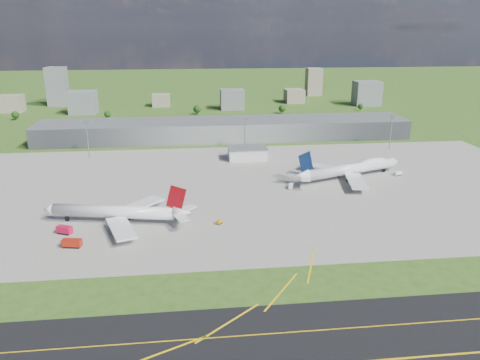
{
  "coord_description": "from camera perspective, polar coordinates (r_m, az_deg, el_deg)",
  "views": [
    {
      "loc": [
        -30.61,
        -212.11,
        87.56
      ],
      "look_at": [
        -3.43,
        26.49,
        9.0
      ],
      "focal_mm": 35.0,
      "sensor_mm": 36.0,
      "label": 1
    }
  ],
  "objects": [
    {
      "name": "tree_far_e",
      "position": [
        538.84,
        14.47,
        8.69
      ],
      "size": [
        6.3,
        6.3,
        7.7
      ],
      "color": "#382314",
      "rests_on": "ground"
    },
    {
      "name": "bldg_ce",
      "position": [
        582.54,
        6.62,
        10.15
      ],
      "size": [
        22.0,
        24.0,
        16.0
      ],
      "primitive_type": "cube",
      "color": "gray",
      "rests_on": "ground"
    },
    {
      "name": "bldg_tall_e",
      "position": [
        648.82,
        8.97,
        11.75
      ],
      "size": [
        20.0,
        18.0,
        36.0
      ],
      "primitive_type": "cube",
      "color": "gray",
      "rests_on": "ground"
    },
    {
      "name": "airliner_blue_quad",
      "position": [
        292.28,
        13.46,
        1.34
      ],
      "size": [
        75.61,
        57.79,
        20.44
      ],
      "rotation": [
        0.0,
        0.0,
        0.35
      ],
      "color": "white",
      "rests_on": "ground"
    },
    {
      "name": "tug_yellow",
      "position": [
        219.45,
        -2.56,
        -5.17
      ],
      "size": [
        3.51,
        3.73,
        1.66
      ],
      "rotation": [
        0.0,
        0.0,
        0.9
      ],
      "color": "orange",
      "rests_on": "ground"
    },
    {
      "name": "tree_far_w",
      "position": [
        517.6,
        -25.72,
        7.18
      ],
      "size": [
        7.2,
        7.2,
        8.8
      ],
      "color": "#382314",
      "rests_on": "ground"
    },
    {
      "name": "van_white_far",
      "position": [
        306.01,
        18.7,
        0.75
      ],
      "size": [
        5.15,
        3.44,
        2.45
      ],
      "rotation": [
        0.0,
        0.0,
        0.28
      ],
      "color": "white",
      "rests_on": "ground"
    },
    {
      "name": "bldg_cw",
      "position": [
        558.73,
        -9.58,
        9.58
      ],
      "size": [
        20.0,
        18.0,
        14.0
      ],
      "primitive_type": "cube",
      "color": "gray",
      "rests_on": "ground"
    },
    {
      "name": "bldg_w",
      "position": [
        529.09,
        -18.6,
        8.97
      ],
      "size": [
        28.0,
        22.0,
        24.0
      ],
      "primitive_type": "cube",
      "color": "slate",
      "rests_on": "ground"
    },
    {
      "name": "ops_building",
      "position": [
        325.65,
        0.88,
        3.24
      ],
      "size": [
        26.0,
        16.0,
        8.0
      ],
      "primitive_type": "cube",
      "color": "silver",
      "rests_on": "ground"
    },
    {
      "name": "bldg_e",
      "position": [
        576.98,
        15.21,
        10.17
      ],
      "size": [
        30.0,
        22.0,
        28.0
      ],
      "primitive_type": "cube",
      "color": "slate",
      "rests_on": "ground"
    },
    {
      "name": "crash_tender",
      "position": [
        222.98,
        -20.61,
        -5.75
      ],
      "size": [
        7.5,
        5.61,
        3.56
      ],
      "rotation": [
        0.0,
        0.0,
        -0.43
      ],
      "color": "red",
      "rests_on": "ground"
    },
    {
      "name": "van_white_near",
      "position": [
        267.84,
        6.22,
        -0.78
      ],
      "size": [
        3.7,
        5.59,
        2.61
      ],
      "rotation": [
        0.0,
        0.0,
        1.27
      ],
      "color": "white",
      "rests_on": "ground"
    },
    {
      "name": "mast_west",
      "position": [
        341.61,
        -18.16,
        5.41
      ],
      "size": [
        3.5,
        2.0,
        25.9
      ],
      "color": "gray",
      "rests_on": "ground"
    },
    {
      "name": "tree_e",
      "position": [
        504.12,
        5.16,
        8.68
      ],
      "size": [
        7.65,
        7.65,
        9.35
      ],
      "color": "#382314",
      "rests_on": "ground"
    },
    {
      "name": "ground",
      "position": [
        373.8,
        -1.63,
        4.56
      ],
      "size": [
        1400.0,
        1400.0,
        0.0
      ],
      "primitive_type": "plane",
      "color": "#31551A",
      "rests_on": "ground"
    },
    {
      "name": "bldg_far_w",
      "position": [
        570.25,
        -26.12,
        8.37
      ],
      "size": [
        24.0,
        20.0,
        18.0
      ],
      "primitive_type": "cube",
      "color": "gray",
      "rests_on": "ground"
    },
    {
      "name": "tree_c",
      "position": [
        498.96,
        -5.25,
        8.61
      ],
      "size": [
        8.1,
        8.1,
        9.9
      ],
      "color": "#382314",
      "rests_on": "ground"
    },
    {
      "name": "tree_w",
      "position": [
        490.69,
        -15.86,
        7.73
      ],
      "size": [
        6.75,
        6.75,
        8.25
      ],
      "color": "#382314",
      "rests_on": "ground"
    },
    {
      "name": "terminal",
      "position": [
        386.73,
        -1.83,
        6.16
      ],
      "size": [
        300.0,
        42.0,
        15.0
      ],
      "primitive_type": "cube",
      "color": "gray",
      "rests_on": "ground"
    },
    {
      "name": "airliner_red_twin",
      "position": [
        226.19,
        -14.55,
        -3.86
      ],
      "size": [
        70.37,
        54.11,
        19.43
      ],
      "rotation": [
        0.0,
        0.0,
        2.94
      ],
      "color": "white",
      "rests_on": "ground"
    },
    {
      "name": "mast_center",
      "position": [
        336.94,
        0.57,
        6.15
      ],
      "size": [
        3.5,
        2.0,
        25.9
      ],
      "color": "gray",
      "rests_on": "ground"
    },
    {
      "name": "bldg_tall_w",
      "position": [
        594.92,
        -21.38,
        10.57
      ],
      "size": [
        22.0,
        20.0,
        44.0
      ],
      "primitive_type": "cube",
      "color": "slate",
      "rests_on": "ground"
    },
    {
      "name": "bldg_c",
      "position": [
        530.12,
        -0.97,
        9.81
      ],
      "size": [
        26.0,
        20.0,
        22.0
      ],
      "primitive_type": "cube",
      "color": "slate",
      "rests_on": "ground"
    },
    {
      "name": "fire_truck",
      "position": [
        208.88,
        -19.82,
        -7.29
      ],
      "size": [
        8.4,
        4.4,
        3.55
      ],
      "rotation": [
        0.0,
        0.0,
        -0.18
      ],
      "color": "#AB1C0C",
      "rests_on": "ground"
    },
    {
      "name": "apron",
      "position": [
        269.94,
        2.51,
        -0.82
      ],
      "size": [
        360.0,
        190.0,
        0.08
      ],
      "primitive_type": "cube",
      "color": "gray",
      "rests_on": "ground"
    },
    {
      "name": "mast_east",
      "position": [
        366.83,
        17.99,
        6.25
      ],
      "size": [
        3.5,
        2.0,
        25.9
      ],
      "color": "gray",
      "rests_on": "ground"
    }
  ]
}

